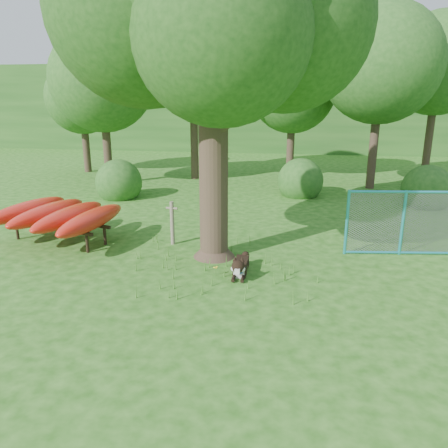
% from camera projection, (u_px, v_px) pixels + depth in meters
% --- Properties ---
extents(ground, '(80.00, 80.00, 0.00)m').
position_uv_depth(ground, '(206.00, 284.00, 9.32)').
color(ground, '#1D5410').
rests_on(ground, ground).
extents(oak_tree, '(6.99, 6.14, 8.64)m').
position_uv_depth(oak_tree, '(211.00, 4.00, 9.34)').
color(oak_tree, '#36271D').
rests_on(oak_tree, ground).
extents(wooden_post, '(0.32, 0.12, 1.18)m').
position_uv_depth(wooden_post, '(172.00, 222.00, 11.65)').
color(wooden_post, '#6E6552').
rests_on(wooden_post, ground).
extents(kayak_rack, '(3.36, 3.62, 1.01)m').
position_uv_depth(kayak_rack, '(58.00, 215.00, 11.79)').
color(kayak_rack, black).
rests_on(kayak_rack, ground).
extents(husky_dog, '(0.31, 1.27, 0.56)m').
position_uv_depth(husky_dog, '(240.00, 267.00, 9.75)').
color(husky_dog, black).
rests_on(husky_dog, ground).
extents(fence_section, '(2.82, 0.44, 2.76)m').
position_uv_depth(fence_section, '(403.00, 223.00, 10.83)').
color(fence_section, teal).
rests_on(fence_section, ground).
extents(wildflower_clump, '(0.10, 0.08, 0.21)m').
position_uv_depth(wildflower_clump, '(215.00, 268.00, 9.72)').
color(wildflower_clump, '#468029').
rests_on(wildflower_clump, ground).
extents(bg_tree_a, '(4.40, 4.40, 6.70)m').
position_uv_depth(bg_tree_a, '(102.00, 80.00, 18.52)').
color(bg_tree_a, '#36271D').
rests_on(bg_tree_a, ground).
extents(bg_tree_b, '(5.20, 5.20, 8.22)m').
position_uv_depth(bg_tree_b, '(193.00, 55.00, 19.55)').
color(bg_tree_b, '#36271D').
rests_on(bg_tree_b, ground).
extents(bg_tree_c, '(4.00, 4.00, 6.12)m').
position_uv_depth(bg_tree_c, '(293.00, 90.00, 20.22)').
color(bg_tree_c, '#36271D').
rests_on(bg_tree_c, ground).
extents(bg_tree_d, '(4.80, 4.80, 7.50)m').
position_uv_depth(bg_tree_d, '(381.00, 64.00, 17.51)').
color(bg_tree_d, '#36271D').
rests_on(bg_tree_d, ground).
extents(bg_tree_e, '(4.60, 4.60, 7.55)m').
position_uv_depth(bg_tree_e, '(439.00, 64.00, 19.84)').
color(bg_tree_e, '#36271D').
rests_on(bg_tree_e, ground).
extents(bg_tree_f, '(3.60, 3.60, 5.55)m').
position_uv_depth(bg_tree_f, '(82.00, 98.00, 21.96)').
color(bg_tree_f, '#36271D').
rests_on(bg_tree_f, ground).
extents(shrub_left, '(1.80, 1.80, 1.80)m').
position_uv_depth(shrub_left, '(120.00, 198.00, 17.19)').
color(shrub_left, '#22531B').
rests_on(shrub_left, ground).
extents(shrub_right, '(1.80, 1.80, 1.80)m').
position_uv_depth(shrub_right, '(425.00, 206.00, 15.88)').
color(shrub_right, '#22531B').
rests_on(shrub_right, ground).
extents(shrub_mid, '(1.80, 1.80, 1.80)m').
position_uv_depth(shrub_mid, '(300.00, 196.00, 17.52)').
color(shrub_mid, '#22531B').
rests_on(shrub_mid, ground).
extents(wooded_hillside, '(80.00, 12.00, 6.00)m').
position_uv_depth(wooded_hillside, '(276.00, 107.00, 34.96)').
color(wooded_hillside, '#22531B').
rests_on(wooded_hillside, ground).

